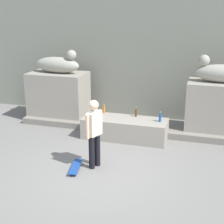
{
  "coord_description": "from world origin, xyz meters",
  "views": [
    {
      "loc": [
        2.23,
        -6.57,
        3.68
      ],
      "look_at": [
        -0.09,
        1.21,
        1.1
      ],
      "focal_mm": 52.91,
      "sensor_mm": 36.0,
      "label": 1
    }
  ],
  "objects_px": {
    "statue_reclining_left": "(58,64)",
    "bottle_clear": "(97,112)",
    "skater": "(94,131)",
    "bottle_brown": "(136,113)",
    "statue_reclining_right": "(222,73)",
    "skateboard": "(76,167)",
    "bottle_blue": "(160,118)",
    "bottle_orange": "(104,110)"
  },
  "relations": [
    {
      "from": "skater",
      "to": "skateboard",
      "type": "distance_m",
      "value": 0.98
    },
    {
      "from": "statue_reclining_right",
      "to": "skater",
      "type": "bearing_deg",
      "value": 49.15
    },
    {
      "from": "statue_reclining_left",
      "to": "bottle_brown",
      "type": "xyz_separation_m",
      "value": [
        2.83,
        -0.78,
        -1.18
      ]
    },
    {
      "from": "statue_reclining_right",
      "to": "bottle_orange",
      "type": "distance_m",
      "value": 3.59
    },
    {
      "from": "bottle_brown",
      "to": "bottle_blue",
      "type": "distance_m",
      "value": 0.79
    },
    {
      "from": "skater",
      "to": "skateboard",
      "type": "bearing_deg",
      "value": 145.94
    },
    {
      "from": "bottle_blue",
      "to": "bottle_orange",
      "type": "bearing_deg",
      "value": 170.79
    },
    {
      "from": "bottle_blue",
      "to": "bottle_clear",
      "type": "distance_m",
      "value": 1.88
    },
    {
      "from": "skateboard",
      "to": "bottle_orange",
      "type": "xyz_separation_m",
      "value": [
        -0.11,
        2.56,
        0.65
      ]
    },
    {
      "from": "statue_reclining_right",
      "to": "bottle_orange",
      "type": "bearing_deg",
      "value": 14.58
    },
    {
      "from": "bottle_brown",
      "to": "statue_reclining_left",
      "type": "bearing_deg",
      "value": 164.53
    },
    {
      "from": "bottle_blue",
      "to": "bottle_clear",
      "type": "xyz_separation_m",
      "value": [
        -1.88,
        -0.01,
        -0.0
      ]
    },
    {
      "from": "skateboard",
      "to": "bottle_orange",
      "type": "bearing_deg",
      "value": -8.89
    },
    {
      "from": "bottle_orange",
      "to": "skater",
      "type": "bearing_deg",
      "value": -77.64
    },
    {
      "from": "statue_reclining_right",
      "to": "skater",
      "type": "height_order",
      "value": "statue_reclining_right"
    },
    {
      "from": "skater",
      "to": "bottle_clear",
      "type": "height_order",
      "value": "skater"
    },
    {
      "from": "skateboard",
      "to": "bottle_blue",
      "type": "bearing_deg",
      "value": -47.1
    },
    {
      "from": "statue_reclining_left",
      "to": "bottle_clear",
      "type": "xyz_separation_m",
      "value": [
        1.7,
        -1.05,
        -1.18
      ]
    },
    {
      "from": "bottle_brown",
      "to": "bottle_clear",
      "type": "relative_size",
      "value": 0.99
    },
    {
      "from": "statue_reclining_left",
      "to": "bottle_clear",
      "type": "height_order",
      "value": "statue_reclining_left"
    },
    {
      "from": "statue_reclining_right",
      "to": "bottle_orange",
      "type": "relative_size",
      "value": 5.66
    },
    {
      "from": "skater",
      "to": "bottle_brown",
      "type": "bearing_deg",
      "value": 10.42
    },
    {
      "from": "statue_reclining_right",
      "to": "statue_reclining_left",
      "type": "bearing_deg",
      "value": 1.63
    },
    {
      "from": "skater",
      "to": "bottle_blue",
      "type": "bearing_deg",
      "value": -8.99
    },
    {
      "from": "bottle_brown",
      "to": "bottle_orange",
      "type": "xyz_separation_m",
      "value": [
        -1.0,
        0.02,
        0.0
      ]
    },
    {
      "from": "bottle_brown",
      "to": "bottle_blue",
      "type": "height_order",
      "value": "bottle_blue"
    },
    {
      "from": "bottle_orange",
      "to": "skateboard",
      "type": "bearing_deg",
      "value": -87.5
    },
    {
      "from": "bottle_brown",
      "to": "skateboard",
      "type": "bearing_deg",
      "value": -109.27
    },
    {
      "from": "skateboard",
      "to": "bottle_orange",
      "type": "height_order",
      "value": "bottle_orange"
    },
    {
      "from": "statue_reclining_left",
      "to": "skater",
      "type": "distance_m",
      "value": 3.97
    },
    {
      "from": "statue_reclining_left",
      "to": "bottle_brown",
      "type": "bearing_deg",
      "value": -9.92
    },
    {
      "from": "statue_reclining_left",
      "to": "bottle_clear",
      "type": "relative_size",
      "value": 5.82
    },
    {
      "from": "statue_reclining_right",
      "to": "bottle_blue",
      "type": "xyz_separation_m",
      "value": [
        -1.56,
        -1.05,
        -1.17
      ]
    },
    {
      "from": "skateboard",
      "to": "bottle_brown",
      "type": "bearing_deg",
      "value": -30.66
    },
    {
      "from": "statue_reclining_left",
      "to": "statue_reclining_right",
      "type": "xyz_separation_m",
      "value": [
        5.14,
        0.0,
        0.0
      ]
    },
    {
      "from": "statue_reclining_left",
      "to": "skater",
      "type": "height_order",
      "value": "statue_reclining_left"
    },
    {
      "from": "statue_reclining_left",
      "to": "bottle_clear",
      "type": "bearing_deg",
      "value": -26.31
    },
    {
      "from": "statue_reclining_right",
      "to": "bottle_clear",
      "type": "relative_size",
      "value": 5.71
    },
    {
      "from": "skater",
      "to": "bottle_clear",
      "type": "xyz_separation_m",
      "value": [
        -0.64,
        2.01,
        -0.21
      ]
    },
    {
      "from": "statue_reclining_right",
      "to": "bottle_clear",
      "type": "height_order",
      "value": "statue_reclining_right"
    },
    {
      "from": "statue_reclining_right",
      "to": "skateboard",
      "type": "xyz_separation_m",
      "value": [
        -3.2,
        -3.33,
        -1.83
      ]
    },
    {
      "from": "skateboard",
      "to": "bottle_orange",
      "type": "relative_size",
      "value": 2.89
    }
  ]
}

